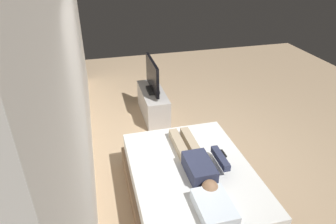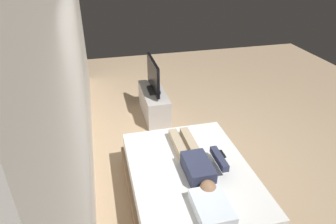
# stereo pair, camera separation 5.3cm
# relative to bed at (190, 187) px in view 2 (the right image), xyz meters

# --- Properties ---
(ground_plane) EXTENTS (10.00, 10.00, 0.00)m
(ground_plane) POSITION_rel_bed_xyz_m (0.77, -0.22, -0.26)
(ground_plane) COLOR tan
(back_wall) EXTENTS (6.40, 0.10, 2.80)m
(back_wall) POSITION_rel_bed_xyz_m (1.17, 1.19, 1.14)
(back_wall) COLOR silver
(back_wall) RESTS_ON ground
(bed) EXTENTS (1.95, 1.47, 0.54)m
(bed) POSITION_rel_bed_xyz_m (0.00, 0.00, 0.00)
(bed) COLOR brown
(bed) RESTS_ON ground
(pillow) EXTENTS (0.48, 0.34, 0.12)m
(pillow) POSITION_rel_bed_xyz_m (-0.66, 0.00, 0.34)
(pillow) COLOR white
(pillow) RESTS_ON bed
(person) EXTENTS (1.26, 0.46, 0.18)m
(person) POSITION_rel_bed_xyz_m (0.03, -0.06, 0.36)
(person) COLOR #2D334C
(person) RESTS_ON bed
(remote) EXTENTS (0.15, 0.04, 0.02)m
(remote) POSITION_rel_bed_xyz_m (0.18, -0.46, 0.29)
(remote) COLOR black
(remote) RESTS_ON bed
(tv_stand) EXTENTS (1.10, 0.40, 0.50)m
(tv_stand) POSITION_rel_bed_xyz_m (2.27, -0.01, -0.01)
(tv_stand) COLOR #B7B2AD
(tv_stand) RESTS_ON ground
(tv) EXTENTS (0.88, 0.20, 0.59)m
(tv) POSITION_rel_bed_xyz_m (2.27, -0.01, 0.52)
(tv) COLOR black
(tv) RESTS_ON tv_stand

